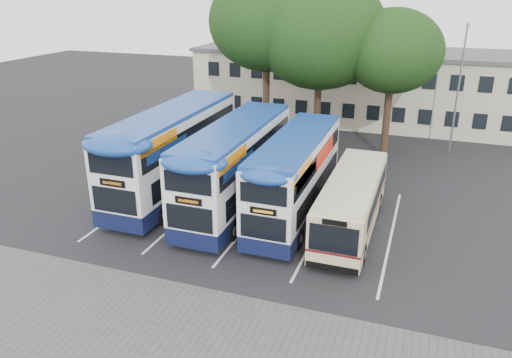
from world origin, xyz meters
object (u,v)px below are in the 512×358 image
Objects in this scene: tree_left at (267,21)px; lamp_post at (459,82)px; tree_mid at (321,33)px; bus_single at (352,200)px; tree_right at (393,51)px; bus_dd_mid at (236,163)px; bus_dd_left at (174,149)px; bus_dd_right at (296,173)px.

lamp_post is at bearing 11.72° from tree_left.
tree_left reaches higher than tree_mid.
tree_mid reaches higher than bus_single.
tree_left reaches higher than tree_right.
bus_dd_left is at bearing 170.54° from bus_dd_mid.
tree_left is at bearing -168.28° from lamp_post.
lamp_post is 5.77m from tree_right.
bus_dd_left is at bearing 175.27° from bus_dd_right.
tree_left is 13.30m from bus_dd_mid.
bus_dd_right reaches higher than bus_single.
tree_mid reaches higher than tree_right.
bus_dd_mid is 1.20× the size of bus_single.
bus_dd_left is (-5.78, -10.95, -5.60)m from tree_mid.
tree_left is 1.21× the size of bus_dd_right.
bus_dd_left is 1.06× the size of bus_dd_mid.
bus_dd_left is 10.53m from bus_single.
bus_single is (10.39, -1.20, -1.14)m from bus_dd_left.
tree_right is at bearing 88.29° from bus_single.
lamp_post is 0.74× the size of tree_mid.
bus_dd_mid is (2.13, -11.44, -6.44)m from tree_left.
tree_mid is 5.08m from tree_right.
tree_mid is 13.59m from bus_dd_left.
tree_left is 14.22m from bus_dd_right.
lamp_post is 16.37m from bus_dd_right.
bus_single is (-0.35, -11.76, -5.76)m from tree_right.
lamp_post is at bearing 33.68° from tree_right.
tree_mid is 1.18× the size of bus_dd_right.
tree_mid is at bearing 97.66° from bus_dd_right.
lamp_post is 10.25m from tree_mid.
bus_dd_mid is 1.08× the size of bus_dd_right.
lamp_post reaches higher than bus_single.
lamp_post is 0.88× the size of bus_dd_right.
bus_dd_left reaches higher than bus_dd_mid.
lamp_post is 0.90× the size of tree_right.
tree_left is at bearing -177.17° from tree_mid.
tree_mid is 14.64m from bus_single.
tree_mid is (-9.39, -2.55, 3.23)m from lamp_post.
tree_right reaches higher than bus_dd_left.
bus_dd_mid is (-1.70, -11.63, -5.75)m from tree_mid.
bus_dd_mid is at bearing -9.46° from bus_dd_left.
bus_single is (3.06, -0.59, -0.80)m from bus_dd_right.
lamp_post is 0.97× the size of bus_single.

